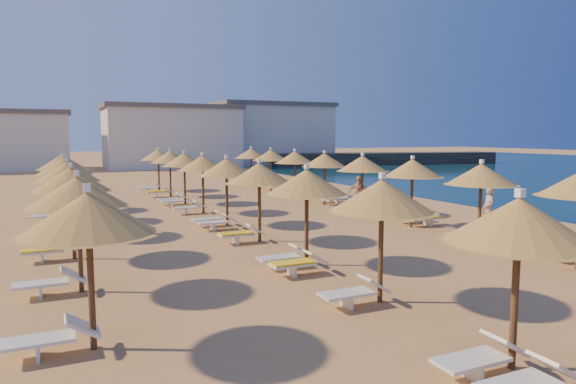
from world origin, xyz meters
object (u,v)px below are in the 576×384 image
jetty (386,159)px  beachgoer_c (358,193)px  parasol_row_east (386,167)px  beachgoer_a (488,209)px  parasol_row_west (242,171)px

jetty → beachgoer_c: beachgoer_c is taller
jetty → parasol_row_east: (-26.34, -36.49, 1.67)m
beachgoer_a → beachgoer_c: size_ratio=1.08×
parasol_row_east → beachgoer_a: parasol_row_east is taller
parasol_row_east → beachgoer_c: bearing=76.0°
parasol_row_west → beachgoer_a: 9.81m
parasol_row_west → parasol_row_east: bearing=0.0°
beachgoer_c → parasol_row_east: bearing=-51.2°
beachgoer_a → beachgoer_c: bearing=-150.1°
parasol_row_west → beachgoer_a: (8.77, -4.11, -1.50)m
jetty → beachgoer_a: 47.36m
beachgoer_a → parasol_row_west: bearing=-93.3°
parasol_row_west → beachgoer_c: 8.62m
jetty → beachgoer_c: size_ratio=17.54×
jetty → parasol_row_east: size_ratio=0.83×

